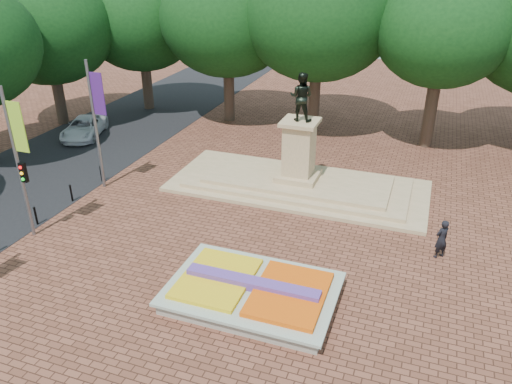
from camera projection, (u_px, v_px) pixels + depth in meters
The scene contains 9 objects.
ground at pixel (246, 266), 20.96m from camera, with size 90.00×90.00×0.00m, color brown.
asphalt_street at pixel (41, 171), 29.73m from camera, with size 9.00×90.00×0.02m, color black.
flower_bed at pixel (253, 291), 18.80m from camera, with size 6.30×4.30×0.91m.
monument at pixel (298, 173), 27.31m from camera, with size 14.00×6.00×6.40m.
tree_row_back at pixel (377, 38), 32.45m from camera, with size 44.80×8.80×10.43m.
banner_poles at pixel (13, 160), 21.20m from camera, with size 0.88×11.17×7.00m.
bollard_row at pixel (15, 228), 22.72m from camera, with size 0.12×13.12×0.98m.
van at pixel (84, 128), 34.78m from camera, with size 2.20×4.76×1.32m, color silver.
pedestrian at pixel (441, 239), 21.16m from camera, with size 0.66×0.43×1.80m, color black.
Camera 1 is at (6.29, -16.23, 12.10)m, focal length 35.00 mm.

